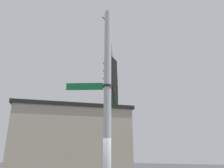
{
  "coord_description": "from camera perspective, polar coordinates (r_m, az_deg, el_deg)",
  "views": [
    {
      "loc": [
        -5.51,
        -2.64,
        2.11
      ],
      "look_at": [
        3.34,
        1.35,
        5.35
      ],
      "focal_mm": 33.09,
      "sensor_mm": 36.0,
      "label": 1
    }
  ],
  "objects": [
    {
      "name": "street_name_sign",
      "position": [
        6.45,
        -4.89,
        -0.66
      ],
      "size": [
        0.64,
        1.34,
        0.22
      ],
      "color": "#147238"
    },
    {
      "name": "bird_flying",
      "position": [
        12.59,
        -1.89,
        17.61
      ],
      "size": [
        0.39,
        0.32,
        0.1
      ],
      "color": "gray"
    },
    {
      "name": "traffic_light_arm_end",
      "position": [
        12.26,
        0.29,
        -3.07
      ],
      "size": [
        0.54,
        0.49,
        1.31
      ],
      "color": "black"
    },
    {
      "name": "traffic_light_mid_outer",
      "position": [
        11.1,
        0.08,
        -1.42
      ],
      "size": [
        0.54,
        0.49,
        1.31
      ],
      "color": "black"
    },
    {
      "name": "traffic_light_mid_inner",
      "position": [
        9.95,
        -0.18,
        0.61
      ],
      "size": [
        0.54,
        0.49,
        1.31
      ],
      "color": "black"
    },
    {
      "name": "storefront_building",
      "position": [
        19.14,
        -11.13,
        -15.5
      ],
      "size": [
        10.66,
        11.14,
        5.95
      ],
      "color": "#A89E89",
      "rests_on": "ground"
    },
    {
      "name": "mast_arm",
      "position": [
        10.01,
        -0.12,
        5.34
      ],
      "size": [
        5.73,
        2.46,
        0.17
      ],
      "primitive_type": "cylinder",
      "rotation": [
        0.0,
        1.57,
        0.38
      ],
      "color": "#ADB2B7"
    },
    {
      "name": "traffic_light_nearest_pole",
      "position": [
        8.82,
        -0.5,
        3.17
      ],
      "size": [
        0.54,
        0.49,
        1.31
      ],
      "color": "black"
    },
    {
      "name": "signal_pole",
      "position": [
        6.24,
        -1.28,
        -6.44
      ],
      "size": [
        0.23,
        0.23,
        6.82
      ],
      "primitive_type": "cylinder",
      "color": "#ADB2B7",
      "rests_on": "ground"
    },
    {
      "name": "tree_by_storefront",
      "position": [
        19.36,
        -11.61,
        -11.36
      ],
      "size": [
        3.06,
        3.06,
        5.97
      ],
      "color": "#4C3823",
      "rests_on": "ground"
    }
  ]
}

